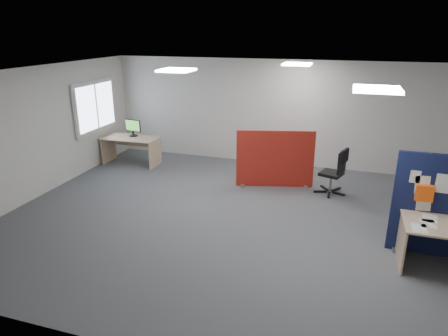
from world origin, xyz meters
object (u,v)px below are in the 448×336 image
(second_desk, at_px, (132,144))
(monitor_second, at_px, (133,127))
(red_divider, at_px, (275,160))
(office_chair, at_px, (337,169))

(second_desk, distance_m, monitor_second, 0.44)
(second_desk, bearing_deg, red_divider, -6.90)
(red_divider, distance_m, office_chair, 1.35)
(red_divider, height_order, monitor_second, red_divider)
(red_divider, distance_m, monitor_second, 3.94)
(red_divider, bearing_deg, second_desk, 158.65)
(office_chair, bearing_deg, monitor_second, -168.20)
(red_divider, relative_size, monitor_second, 3.47)
(office_chair, bearing_deg, red_divider, -164.24)
(red_divider, xyz_separation_m, office_chair, (1.34, -0.07, -0.06))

